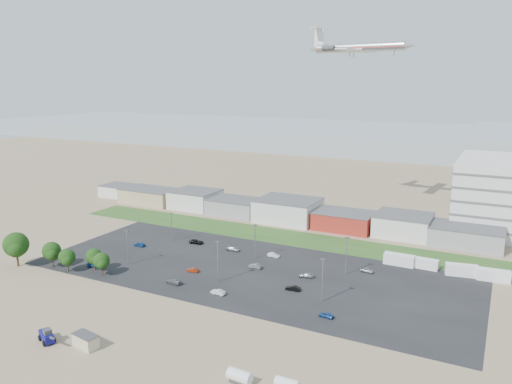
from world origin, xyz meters
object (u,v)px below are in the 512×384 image
Objects in this scene: parked_car_7 at (255,266)px; parked_car_9 at (196,242)px; parked_car_4 at (193,270)px; portable_shed at (86,341)px; airliner at (359,47)px; parked_car_2 at (326,315)px; parked_car_1 at (293,288)px; tree_far_left at (16,247)px; parked_car_8 at (367,270)px; parked_car_5 at (139,244)px; box_trailer_a at (399,260)px; parked_car_13 at (218,292)px; parked_car_6 at (233,249)px; parked_car_11 at (274,255)px; storage_tank_nw at (240,376)px; telehandler at (47,335)px; parked_car_12 at (306,275)px; parked_car_3 at (174,281)px; parked_car_10 at (94,265)px.

parked_car_9 is (-26.75, 10.76, -0.01)m from parked_car_7.
portable_shed is at bearing 0.30° from parked_car_4.
airliner reaches higher than parked_car_2.
airliner reaches higher than parked_car_9.
portable_shed reaches higher than parked_car_1.
tree_far_left is 97.68m from parked_car_8.
box_trailer_a is at bearing 107.55° from parked_car_5.
tree_far_left reaches higher than parked_car_13.
airliner is 90.15m from parked_car_6.
box_trailer_a reaches higher than parked_car_11.
storage_tank_nw is 1.28× the size of parked_car_2.
telehandler is 1.57× the size of parked_car_9.
parked_car_11 reaches higher than parked_car_12.
tree_far_left is 3.30× the size of parked_car_2.
tree_far_left is 88.54m from parked_car_2.
parked_car_11 is (-14.63, 19.88, 0.00)m from parked_car_1.
parked_car_7 is at bearing -176.29° from parked_car_13.
parked_car_5 is 43.20m from parked_car_11.
parked_car_11 is at bearing -162.33° from box_trailer_a.
parked_car_13 is (-6.74, -91.53, -62.69)m from airliner.
airliner is 89.94m from parked_car_8.
telehandler reaches higher than parked_car_2.
storage_tank_nw is 137.07m from airliner.
parked_car_3 reaches higher than parked_car_10.
portable_shed is 50.43m from parked_car_1.
airliner is 9.39× the size of parked_car_3.
parked_car_11 is (13.49, 0.67, -0.04)m from parked_car_6.
tree_far_left is 0.27× the size of airliner.
portable_shed is 1.21× the size of parked_car_6.
parked_car_7 is at bearing 178.97° from parked_car_11.
parked_car_2 is (87.89, 9.53, -5.00)m from tree_far_left.
storage_tank_nw is at bearing -13.96° from tree_far_left.
parked_car_12 is at bearing -133.04° from box_trailer_a.
parked_car_8 is at bearing -63.73° from airliner.
parked_car_9 is 33.64m from parked_car_10.
parked_car_1 is (-19.87, -30.09, -0.97)m from box_trailer_a.
parked_car_6 is 32.33m from parked_car_13.
telehandler is 58.21m from parked_car_2.
storage_tank_nw is 40.82m from parked_car_1.
parked_car_1 is 1.03× the size of parked_car_8.
parked_car_2 is 23.15m from parked_car_12.
parked_car_6 is 1.24× the size of parked_car_8.
portable_shed is 0.75× the size of telehandler.
tree_far_left is at bearing -61.26° from parked_car_7.
parked_car_7 is at bearing -125.33° from parked_car_1.
parked_car_5 reaches higher than parked_car_12.
storage_tank_nw is 80.78m from parked_car_5.
parked_car_4 is 0.87× the size of parked_car_13.
parked_car_3 is 0.99× the size of parked_car_6.
parked_car_4 is 0.82× the size of parked_car_10.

